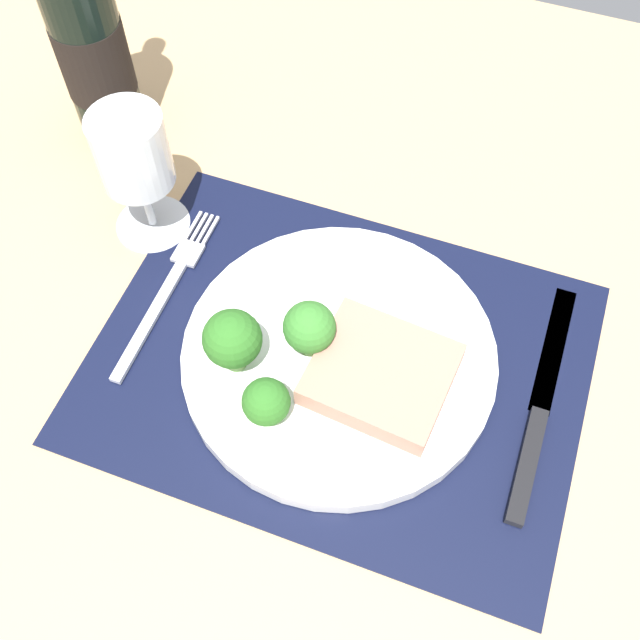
% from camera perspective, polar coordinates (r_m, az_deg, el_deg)
% --- Properties ---
extents(ground_plane, '(1.40, 1.10, 0.03)m').
position_cam_1_polar(ground_plane, '(0.66, 1.40, -3.85)').
color(ground_plane, tan).
extents(placemat, '(0.41, 0.31, 0.00)m').
position_cam_1_polar(placemat, '(0.65, 1.43, -3.17)').
color(placemat, black).
rests_on(placemat, ground_plane).
extents(plate, '(0.27, 0.27, 0.02)m').
position_cam_1_polar(plate, '(0.64, 1.45, -2.77)').
color(plate, white).
rests_on(plate, placemat).
extents(steak, '(0.12, 0.11, 0.02)m').
position_cam_1_polar(steak, '(0.61, 4.66, -4.11)').
color(steak, tan).
rests_on(steak, plate).
extents(broccoli_near_steak, '(0.05, 0.05, 0.06)m').
position_cam_1_polar(broccoli_near_steak, '(0.60, -6.66, -1.50)').
color(broccoli_near_steak, '#6B994C').
rests_on(broccoli_near_steak, plate).
extents(broccoli_front_edge, '(0.04, 0.04, 0.05)m').
position_cam_1_polar(broccoli_front_edge, '(0.58, -4.10, -6.26)').
color(broccoli_front_edge, '#5B8942').
rests_on(broccoli_front_edge, plate).
extents(broccoli_center, '(0.04, 0.04, 0.06)m').
position_cam_1_polar(broccoli_center, '(0.60, -0.81, -0.61)').
color(broccoli_center, '#6B994C').
rests_on(broccoli_center, plate).
extents(fork, '(0.02, 0.19, 0.01)m').
position_cam_1_polar(fork, '(0.69, -11.53, 2.27)').
color(fork, silver).
rests_on(fork, placemat).
extents(knife, '(0.02, 0.23, 0.01)m').
position_cam_1_polar(knife, '(0.64, 16.23, -7.08)').
color(knife, black).
rests_on(knife, placemat).
extents(wine_bottle, '(0.07, 0.07, 0.32)m').
position_cam_1_polar(wine_bottle, '(0.77, -17.07, 19.45)').
color(wine_bottle, black).
rests_on(wine_bottle, ground_plane).
extents(wine_glass, '(0.07, 0.07, 0.14)m').
position_cam_1_polar(wine_glass, '(0.68, -13.94, 11.81)').
color(wine_glass, silver).
rests_on(wine_glass, ground_plane).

